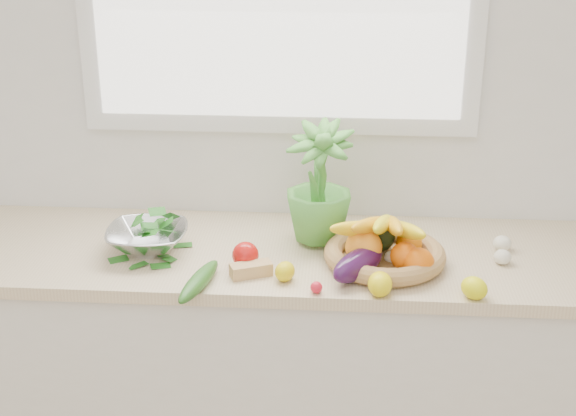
# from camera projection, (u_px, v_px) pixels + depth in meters

# --- Properties ---
(back_wall) EXTENTS (4.50, 0.02, 2.70)m
(back_wall) POSITION_uv_depth(u_px,v_px,m) (280.00, 87.00, 2.64)
(back_wall) COLOR white
(back_wall) RESTS_ON ground
(counter_cabinet) EXTENTS (2.20, 0.58, 0.86)m
(counter_cabinet) POSITION_uv_depth(u_px,v_px,m) (274.00, 375.00, 2.71)
(counter_cabinet) COLOR silver
(counter_cabinet) RESTS_ON ground
(countertop) EXTENTS (2.24, 0.62, 0.04)m
(countertop) POSITION_uv_depth(u_px,v_px,m) (273.00, 255.00, 2.54)
(countertop) COLOR beige
(countertop) RESTS_ON counter_cabinet
(orange_loose) EXTENTS (0.09, 0.09, 0.09)m
(orange_loose) POSITION_uv_depth(u_px,v_px,m) (419.00, 263.00, 2.33)
(orange_loose) COLOR #EF6107
(orange_loose) RESTS_ON countertop
(lemon_a) EXTENTS (0.07, 0.08, 0.06)m
(lemon_a) POSITION_uv_depth(u_px,v_px,m) (285.00, 271.00, 2.32)
(lemon_a) COLOR yellow
(lemon_a) RESTS_ON countertop
(lemon_b) EXTENTS (0.07, 0.09, 0.07)m
(lemon_b) POSITION_uv_depth(u_px,v_px,m) (380.00, 284.00, 2.24)
(lemon_b) COLOR yellow
(lemon_b) RESTS_ON countertop
(lemon_c) EXTENTS (0.10, 0.10, 0.06)m
(lemon_c) POSITION_uv_depth(u_px,v_px,m) (474.00, 288.00, 2.22)
(lemon_c) COLOR #EEEE0C
(lemon_c) RESTS_ON countertop
(apple) EXTENTS (0.10, 0.10, 0.08)m
(apple) POSITION_uv_depth(u_px,v_px,m) (245.00, 255.00, 2.40)
(apple) COLOR red
(apple) RESTS_ON countertop
(ginger) EXTENTS (0.13, 0.09, 0.04)m
(ginger) POSITION_uv_depth(u_px,v_px,m) (251.00, 270.00, 2.35)
(ginger) COLOR tan
(ginger) RESTS_ON countertop
(garlic_a) EXTENTS (0.06, 0.06, 0.04)m
(garlic_a) POSITION_uv_depth(u_px,v_px,m) (503.00, 257.00, 2.42)
(garlic_a) COLOR white
(garlic_a) RESTS_ON countertop
(garlic_b) EXTENTS (0.07, 0.07, 0.05)m
(garlic_b) POSITION_uv_depth(u_px,v_px,m) (502.00, 243.00, 2.51)
(garlic_b) COLOR white
(garlic_b) RESTS_ON countertop
(garlic_c) EXTENTS (0.05, 0.05, 0.04)m
(garlic_c) POSITION_uv_depth(u_px,v_px,m) (392.00, 257.00, 2.43)
(garlic_c) COLOR white
(garlic_c) RESTS_ON countertop
(eggplant) EXTENTS (0.20, 0.23, 0.09)m
(eggplant) POSITION_uv_depth(u_px,v_px,m) (358.00, 264.00, 2.33)
(eggplant) COLOR #31103B
(eggplant) RESTS_ON countertop
(cucumber) EXTENTS (0.11, 0.27, 0.05)m
(cucumber) POSITION_uv_depth(u_px,v_px,m) (199.00, 281.00, 2.27)
(cucumber) COLOR #205D1B
(cucumber) RESTS_ON countertop
(radish) EXTENTS (0.04, 0.04, 0.03)m
(radish) POSITION_uv_depth(u_px,v_px,m) (316.00, 287.00, 2.25)
(radish) COLOR red
(radish) RESTS_ON countertop
(potted_herb) EXTENTS (0.25, 0.25, 0.38)m
(potted_herb) POSITION_uv_depth(u_px,v_px,m) (319.00, 182.00, 2.50)
(potted_herb) COLOR #4C9B38
(potted_herb) RESTS_ON countertop
(fruit_basket) EXTENTS (0.44, 0.44, 0.19)m
(fruit_basket) POSITION_uv_depth(u_px,v_px,m) (384.00, 248.00, 2.41)
(fruit_basket) COLOR #A78D4A
(fruit_basket) RESTS_ON countertop
(colander_with_spinach) EXTENTS (0.26, 0.26, 0.13)m
(colander_with_spinach) POSITION_uv_depth(u_px,v_px,m) (147.00, 233.00, 2.48)
(colander_with_spinach) COLOR silver
(colander_with_spinach) RESTS_ON countertop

